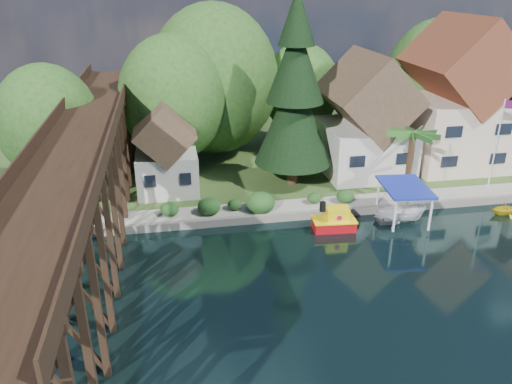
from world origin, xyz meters
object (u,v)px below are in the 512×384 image
boat_canopy (403,207)px  shed (166,153)px  house_center (455,104)px  tugboat (335,221)px  boat_yellow (505,207)px  palm_tree (413,136)px  house_left (365,123)px  flagpole (500,135)px  trestle_bridge (87,182)px  boat_white_a (397,216)px  conifer (295,95)px

boat_canopy → shed: bearing=154.5°
house_center → tugboat: house_center is taller
tugboat → boat_yellow: bearing=0.2°
house_center → palm_tree: 9.89m
house_left → flagpole: (9.55, -5.86, 0.12)m
palm_tree → trestle_bridge: bearing=-169.0°
trestle_bridge → boat_white_a: size_ratio=12.34×
house_center → conifer: (-16.18, -2.35, 1.95)m
shed → boat_canopy: shed is taller
conifer → tugboat: conifer is taller
boat_white_a → tugboat: bearing=88.2°
boat_yellow → conifer: bearing=63.0°
house_center → shed: size_ratio=1.77×
trestle_bridge → palm_tree: size_ratio=7.58×
house_center → shed: bearing=-175.8°
palm_tree → tugboat: 9.90m
trestle_bridge → house_center: bearing=19.5°
flagpole → boat_yellow: size_ratio=3.46×
house_left → tugboat: size_ratio=3.34×
house_left → conifer: (-7.18, -1.85, 3.23)m
conifer → palm_tree: 10.13m
boat_white_a → shed: bearing=57.7°
conifer → palm_tree: size_ratio=2.80×
palm_tree → boat_yellow: size_ratio=2.60×
conifer → trestle_bridge: bearing=-150.4°
conifer → flagpole: bearing=-13.5°
house_left → boat_yellow: bearing=-50.9°
shed → boat_canopy: 19.50m
shed → flagpole: bearing=-9.0°
tugboat → boat_white_a: tugboat is taller
palm_tree → boat_white_a: 6.70m
tugboat → shed: bearing=144.6°
trestle_bridge → house_center: size_ratio=3.18×
palm_tree → boat_white_a: bearing=-123.6°
trestle_bridge → house_center: house_center is taller
house_left → boat_white_a: 10.68m
house_center → tugboat: (-14.99, -10.55, -5.73)m
house_center → boat_white_a: house_center is taller
trestle_bridge → house_left: 25.42m
palm_tree → boat_canopy: size_ratio=1.17×
trestle_bridge → conifer: bearing=29.6°
palm_tree → boat_yellow: (6.51, -3.97, -5.00)m
house_center → palm_tree: house_center is taller
shed → boat_yellow: size_ratio=3.50×
trestle_bridge → boat_canopy: 22.84m
palm_tree → tugboat: bearing=-152.1°
house_center → boat_canopy: size_ratio=2.78×
tugboat → boat_yellow: size_ratio=1.47×
house_center → boat_yellow: house_center is taller
shed → boat_white_a: (17.29, -8.03, -3.46)m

